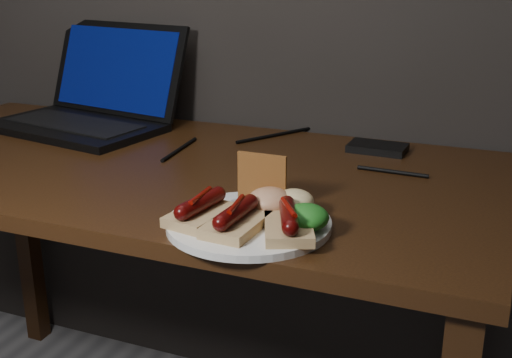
{
  "coord_description": "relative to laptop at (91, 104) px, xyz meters",
  "views": [
    {
      "loc": [
        0.67,
        0.28,
        1.15
      ],
      "look_at": [
        0.31,
        1.17,
        0.82
      ],
      "focal_mm": 45.0,
      "sensor_mm": 36.0,
      "label": 1
    }
  ],
  "objects": [
    {
      "name": "desk",
      "position": [
        0.31,
        -0.21,
        -0.14
      ],
      "size": [
        1.4,
        0.7,
        0.75
      ],
      "color": "#39210E",
      "rests_on": "ground"
    },
    {
      "name": "laptop",
      "position": [
        0.0,
        0.0,
        0.0
      ],
      "size": [
        0.47,
        0.4,
        0.25
      ],
      "color": "black",
      "rests_on": "desk"
    },
    {
      "name": "hard_drive",
      "position": [
        0.72,
        0.04,
        -0.05
      ],
      "size": [
        0.13,
        0.08,
        0.02
      ],
      "primitive_type": "cube",
      "rotation": [
        0.0,
        0.0,
        -0.04
      ],
      "color": "black",
      "rests_on": "desk"
    },
    {
      "name": "desk_cables",
      "position": [
        0.31,
        -0.05,
        -0.05
      ],
      "size": [
        1.07,
        0.38,
        0.01
      ],
      "color": "black",
      "rests_on": "desk"
    },
    {
      "name": "plate",
      "position": [
        0.62,
        -0.45,
        -0.05
      ],
      "size": [
        0.28,
        0.28,
        0.01
      ],
      "primitive_type": "cylinder",
      "rotation": [
        0.0,
        0.0,
        -0.1
      ],
      "color": "white",
      "rests_on": "desk"
    },
    {
      "name": "bread_sausage_left",
      "position": [
        0.55,
        -0.48,
        -0.03
      ],
      "size": [
        0.09,
        0.13,
        0.04
      ],
      "color": "tan",
      "rests_on": "plate"
    },
    {
      "name": "bread_sausage_center",
      "position": [
        0.62,
        -0.5,
        -0.03
      ],
      "size": [
        0.08,
        0.12,
        0.04
      ],
      "color": "tan",
      "rests_on": "plate"
    },
    {
      "name": "bread_sausage_right",
      "position": [
        0.69,
        -0.48,
        -0.03
      ],
      "size": [
        0.11,
        0.13,
        0.04
      ],
      "color": "tan",
      "rests_on": "plate"
    },
    {
      "name": "crispbread",
      "position": [
        0.61,
        -0.37,
        -0.0
      ],
      "size": [
        0.08,
        0.01,
        0.08
      ],
      "primitive_type": "cube",
      "color": "#9C632A",
      "rests_on": "plate"
    },
    {
      "name": "salad_greens",
      "position": [
        0.71,
        -0.45,
        -0.02
      ],
      "size": [
        0.07,
        0.07,
        0.04
      ],
      "primitive_type": "ellipsoid",
      "color": "#1E5811",
      "rests_on": "plate"
    },
    {
      "name": "salsa_mound",
      "position": [
        0.64,
        -0.41,
        -0.02
      ],
      "size": [
        0.07,
        0.07,
        0.04
      ],
      "primitive_type": "ellipsoid",
      "color": "#9E260F",
      "rests_on": "plate"
    },
    {
      "name": "coleslaw_mound",
      "position": [
        0.67,
        -0.39,
        -0.03
      ],
      "size": [
        0.06,
        0.06,
        0.04
      ],
      "primitive_type": "ellipsoid",
      "color": "beige",
      "rests_on": "plate"
    }
  ]
}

